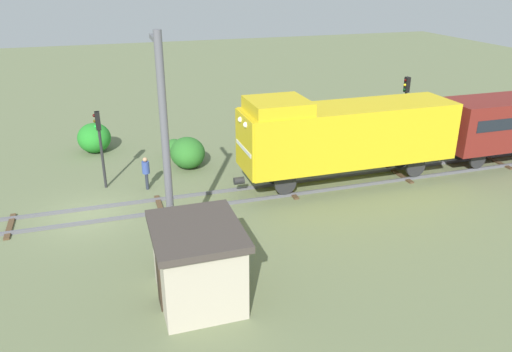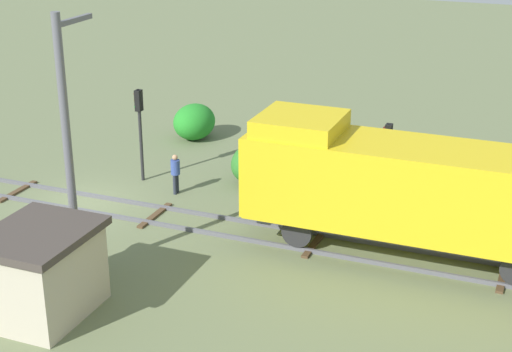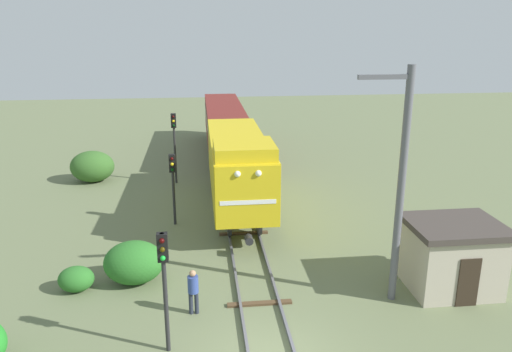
{
  "view_description": "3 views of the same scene",
  "coord_description": "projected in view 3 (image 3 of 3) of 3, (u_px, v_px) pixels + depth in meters",
  "views": [
    {
      "loc": [
        21.62,
        1.14,
        10.42
      ],
      "look_at": [
        1.33,
        7.61,
        1.58
      ],
      "focal_mm": 35.0,
      "sensor_mm": 36.0,
      "label": 1
    },
    {
      "loc": [
        24.27,
        17.23,
        12.52
      ],
      "look_at": [
        0.76,
        7.79,
        2.62
      ],
      "focal_mm": 55.0,
      "sensor_mm": 36.0,
      "label": 2
    },
    {
      "loc": [
        -2.0,
        -12.84,
        9.9
      ],
      "look_at": [
        0.74,
        10.81,
        2.65
      ],
      "focal_mm": 35.0,
      "sensor_mm": 36.0,
      "label": 3
    }
  ],
  "objects": [
    {
      "name": "traffic_signal_far",
      "position": [
        174.0,
        136.0,
        31.64
      ],
      "size": [
        0.32,
        0.34,
        4.56
      ],
      "color": "#262628",
      "rests_on": "ground"
    },
    {
      "name": "relay_hut",
      "position": [
        452.0,
        256.0,
        19.16
      ],
      "size": [
        3.5,
        2.9,
        2.74
      ],
      "color": "#B2A893",
      "rests_on": "ground"
    },
    {
      "name": "bush_far",
      "position": [
        92.0,
        166.0,
        32.54
      ],
      "size": [
        2.81,
        2.3,
        2.05
      ],
      "primitive_type": "ellipsoid",
      "color": "#346026",
      "rests_on": "ground"
    },
    {
      "name": "bush_back",
      "position": [
        134.0,
        262.0,
        19.76
      ],
      "size": [
        2.37,
        1.94,
        1.73
      ],
      "primitive_type": "ellipsoid",
      "color": "#2A6C26",
      "rests_on": "ground"
    },
    {
      "name": "catenary_mast",
      "position": [
        400.0,
        183.0,
        17.49
      ],
      "size": [
        1.94,
        0.28,
        8.66
      ],
      "color": "#595960",
      "rests_on": "ground"
    },
    {
      "name": "worker_near_track",
      "position": [
        193.0,
        288.0,
        17.55
      ],
      "size": [
        0.38,
        0.38,
        1.7
      ],
      "rotation": [
        0.0,
        0.0,
        4.42
      ],
      "color": "#262B38",
      "rests_on": "ground"
    },
    {
      "name": "traffic_signal_mid",
      "position": [
        173.0,
        176.0,
        25.05
      ],
      "size": [
        0.32,
        0.34,
        3.72
      ],
      "color": "#262628",
      "rests_on": "ground"
    },
    {
      "name": "locomotive",
      "position": [
        238.0,
        164.0,
        26.64
      ],
      "size": [
        2.9,
        11.6,
        4.6
      ],
      "color": "gold",
      "rests_on": "railway_track"
    },
    {
      "name": "bush_near",
      "position": [
        76.0,
        279.0,
        19.22
      ],
      "size": [
        1.37,
        1.12,
        1.0
      ],
      "primitive_type": "ellipsoid",
      "color": "#2A6A26",
      "rests_on": "ground"
    },
    {
      "name": "passenger_car_leading",
      "position": [
        224.0,
        122.0,
        39.39
      ],
      "size": [
        2.84,
        14.0,
        3.66
      ],
      "color": "maroon",
      "rests_on": "railway_track"
    },
    {
      "name": "traffic_signal_near",
      "position": [
        164.0,
        271.0,
        15.0
      ],
      "size": [
        0.32,
        0.34,
        4.02
      ],
      "color": "#262628",
      "rests_on": "ground"
    }
  ]
}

